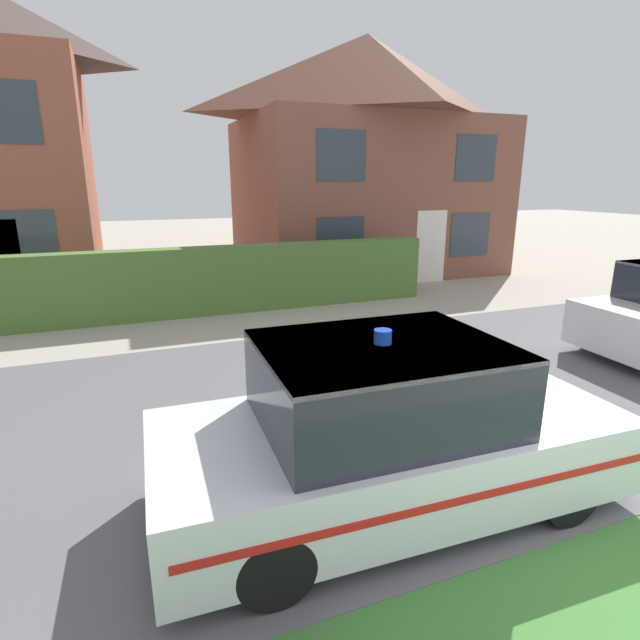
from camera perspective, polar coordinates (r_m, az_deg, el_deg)
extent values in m
cube|color=#5B5B60|center=(7.21, 7.57, -8.42)|extent=(28.00, 6.37, 0.01)
cube|color=#4C7233|center=(11.59, -10.59, 4.58)|extent=(9.79, 0.51, 1.52)
cylinder|color=black|center=(5.09, 26.40, -17.24)|extent=(0.59, 0.22, 0.58)
cylinder|color=black|center=(6.14, 15.59, -10.32)|extent=(0.59, 0.22, 0.58)
cylinder|color=black|center=(3.93, -5.24, -26.35)|extent=(0.59, 0.22, 0.58)
cylinder|color=black|center=(5.22, -9.81, -14.83)|extent=(0.59, 0.22, 0.58)
cube|color=silver|center=(4.80, 8.04, -14.63)|extent=(4.30, 1.95, 0.69)
cube|color=#232833|center=(4.44, 7.00, -7.06)|extent=(2.14, 1.70, 0.71)
cube|color=silver|center=(4.32, 7.15, -2.93)|extent=(2.14, 1.70, 0.04)
cube|color=red|center=(4.12, 14.23, -19.76)|extent=(4.03, 0.14, 0.07)
cube|color=red|center=(5.51, 3.67, -9.75)|extent=(4.03, 0.14, 0.07)
cylinder|color=blue|center=(4.30, 7.19, -1.91)|extent=(0.15, 0.15, 0.12)
cylinder|color=black|center=(10.29, 29.19, -0.98)|extent=(0.66, 0.23, 0.66)
cube|color=#333D47|center=(13.36, -30.81, 7.95)|extent=(1.40, 0.02, 1.30)
cube|color=#333D47|center=(13.38, -32.50, 19.44)|extent=(1.40, 0.02, 1.30)
cube|color=brown|center=(17.32, 5.07, 13.84)|extent=(7.80, 5.88, 4.82)
pyramid|color=brown|center=(17.59, 5.38, 25.86)|extent=(8.18, 6.18, 2.52)
cube|color=white|center=(15.25, 12.53, 8.18)|extent=(1.00, 0.02, 2.10)
cube|color=#333D47|center=(13.82, 2.37, 9.04)|extent=(1.40, 0.02, 1.30)
cube|color=#333D47|center=(16.02, 16.75, 9.31)|extent=(1.40, 0.02, 1.30)
cube|color=#333D47|center=(13.74, 2.48, 18.26)|extent=(1.40, 0.02, 1.30)
cube|color=#333D47|center=(15.96, 17.40, 17.23)|extent=(1.40, 0.02, 1.30)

